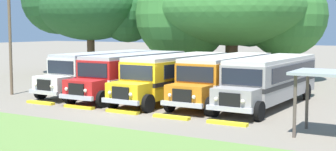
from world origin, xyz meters
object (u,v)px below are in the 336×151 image
Objects in this scene: parked_bus_slot_0 at (105,70)px; parked_bus_slot_4 at (271,79)px; broad_shade_tree at (230,11)px; secondary_tree at (91,4)px; parked_bus_slot_3 at (227,76)px; parked_bus_slot_1 at (134,72)px; parked_bus_slot_2 at (176,75)px; utility_pole at (10,33)px.

parked_bus_slot_4 is (12.05, 0.19, 0.00)m from parked_bus_slot_0.
broad_shade_tree is 1.23× the size of secondary_tree.
parked_bus_slot_1 is at bearing -82.56° from parked_bus_slot_3.
broad_shade_tree is (-4.81, 11.85, 4.41)m from parked_bus_slot_3.
parked_bus_slot_0 is at bearing -101.00° from parked_bus_slot_1.
parked_bus_slot_3 is 0.68× the size of broad_shade_tree.
broad_shade_tree reaches higher than parked_bus_slot_2.
utility_pole reaches higher than parked_bus_slot_3.
parked_bus_slot_2 is 1.00× the size of parked_bus_slot_3.
broad_shade_tree is at bearing 161.97° from parked_bus_slot_0.
utility_pole reaches higher than parked_bus_slot_0.
utility_pole is (4.58, -14.12, -2.74)m from secondary_tree.
parked_bus_slot_3 and parked_bus_slot_4 have the same top height.
parked_bus_slot_2 is at bearing -33.94° from secondary_tree.
parked_bus_slot_2 is 19.24m from secondary_tree.
parked_bus_slot_0 is 14.45m from secondary_tree.
parked_bus_slot_1 is 6.39m from parked_bus_slot_3.
utility_pole is at bearing -44.77° from parked_bus_slot_0.
parked_bus_slot_4 is (2.82, -0.07, 0.00)m from parked_bus_slot_3.
secondary_tree reaches higher than utility_pole.
parked_bus_slot_0 is 1.00× the size of parked_bus_slot_1.
parked_bus_slot_2 and parked_bus_slot_3 have the same top height.
broad_shade_tree is at bearing -145.74° from parked_bus_slot_4.
parked_bus_slot_0 is at bearing -87.44° from parked_bus_slot_4.
parked_bus_slot_2 is 13.51m from broad_shade_tree.
parked_bus_slot_3 is 14.83m from utility_pole.
parked_bus_slot_2 is 3.21m from parked_bus_slot_3.
parked_bus_slot_1 is at bearing 80.93° from parked_bus_slot_0.
parked_bus_slot_1 is 0.83× the size of secondary_tree.
parked_bus_slot_2 is at bearing 86.92° from parked_bus_slot_0.
parked_bus_slot_1 is 1.00× the size of parked_bus_slot_4.
secondary_tree is at bearing 107.99° from utility_pole.
parked_bus_slot_0 is 1.00× the size of parked_bus_slot_2.
secondary_tree is at bearing -117.32° from parked_bus_slot_3.
parked_bus_slot_4 is at bearing 94.80° from parked_bus_slot_1.
secondary_tree reaches higher than parked_bus_slot_1.
parked_bus_slot_4 is at bearing 98.89° from parked_bus_slot_2.
parked_bus_slot_4 is at bearing -24.26° from secondary_tree.
parked_bus_slot_1 is 16.79m from secondary_tree.
broad_shade_tree is (-7.63, 11.92, 4.41)m from parked_bus_slot_4.
parked_bus_slot_3 is 2.82m from parked_bus_slot_4.
secondary_tree is at bearing -122.15° from parked_bus_slot_2.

